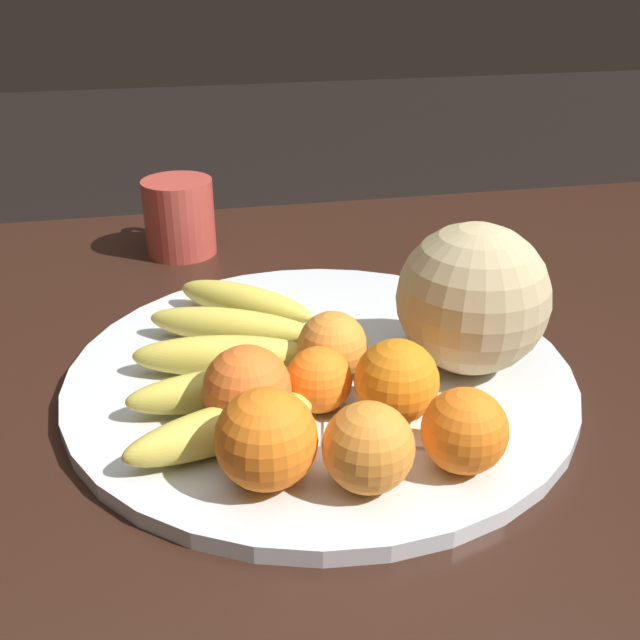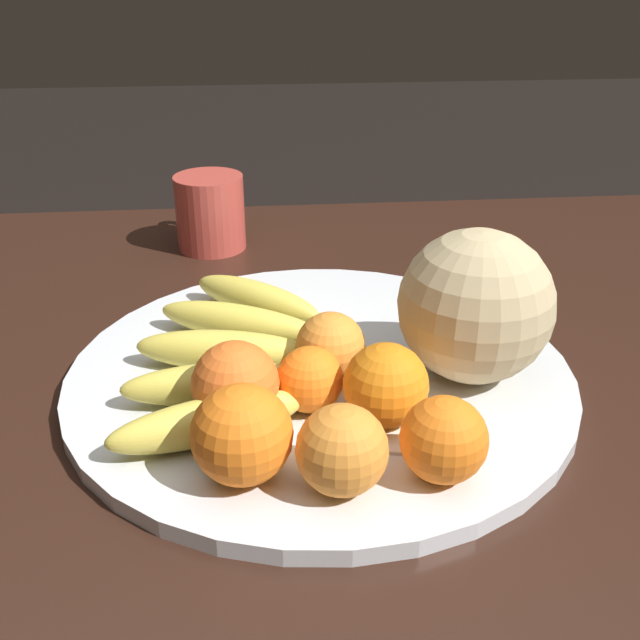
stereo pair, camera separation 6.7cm
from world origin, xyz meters
The scene contains 13 objects.
kitchen_table centered at (0.00, 0.00, 0.66)m, with size 1.45×1.07×0.74m.
fruit_bowl centered at (-0.07, 0.02, 0.75)m, with size 0.46×0.46×0.01m.
melon centered at (0.06, -0.01, 0.83)m, with size 0.14×0.14×0.14m.
banana_bunch centered at (-0.16, 0.02, 0.78)m, with size 0.20×0.32×0.04m.
orange_front_left centered at (-0.14, -0.13, 0.80)m, with size 0.07×0.07×0.07m.
orange_front_right centered at (-0.03, -0.07, 0.79)m, with size 0.07×0.07×0.07m.
orange_mid_center centered at (-0.07, -0.15, 0.79)m, with size 0.07×0.07×0.07m.
orange_back_left centered at (-0.09, -0.05, 0.79)m, with size 0.06×0.06×0.06m.
orange_back_right centered at (-0.07, 0.00, 0.79)m, with size 0.06×0.06×0.06m.
orange_top_small centered at (-0.15, -0.06, 0.79)m, with size 0.07×0.07×0.07m.
orange_side_extra centered at (0.00, -0.15, 0.79)m, with size 0.06×0.06×0.06m.
produce_tag centered at (-0.05, -0.10, 0.76)m, with size 0.09×0.05×0.00m.
ceramic_mug centered at (-0.19, 0.37, 0.79)m, with size 0.09×0.13×0.10m.
Camera 1 is at (-0.20, -0.57, 1.11)m, focal length 42.00 mm.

